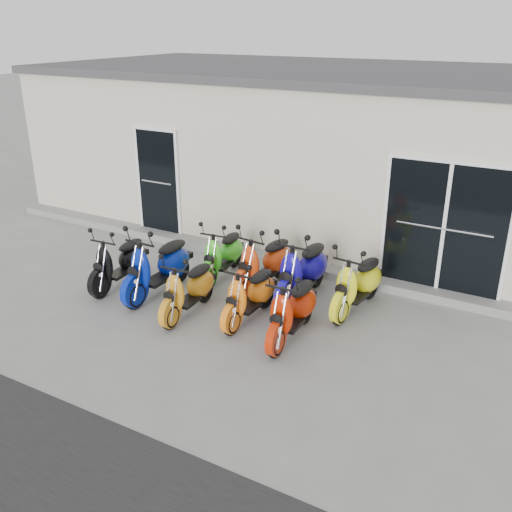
% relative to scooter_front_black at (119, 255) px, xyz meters
% --- Properties ---
extents(ground, '(80.00, 80.00, 0.00)m').
position_rel_scooter_front_black_xyz_m(ground, '(2.27, 0.16, -0.58)').
color(ground, gray).
rests_on(ground, ground).
extents(building, '(14.00, 6.00, 3.20)m').
position_rel_scooter_front_black_xyz_m(building, '(2.27, 5.36, 1.02)').
color(building, beige).
rests_on(building, ground).
extents(roof_cap, '(14.20, 6.20, 0.16)m').
position_rel_scooter_front_black_xyz_m(roof_cap, '(2.27, 5.36, 2.70)').
color(roof_cap, '#3F3F42').
rests_on(roof_cap, building).
extents(front_step, '(14.00, 0.40, 0.15)m').
position_rel_scooter_front_black_xyz_m(front_step, '(2.27, 2.18, -0.51)').
color(front_step, gray).
rests_on(front_step, ground).
extents(door_left, '(1.07, 0.08, 2.22)m').
position_rel_scooter_front_black_xyz_m(door_left, '(-0.93, 2.33, 0.68)').
color(door_left, black).
rests_on(door_left, front_step).
extents(door_right, '(2.02, 0.08, 2.22)m').
position_rel_scooter_front_black_xyz_m(door_right, '(4.87, 2.33, 0.68)').
color(door_right, black).
rests_on(door_right, front_step).
extents(scooter_front_black, '(0.68, 1.61, 1.16)m').
position_rel_scooter_front_black_xyz_m(scooter_front_black, '(0.00, 0.00, 0.00)').
color(scooter_front_black, black).
rests_on(scooter_front_black, ground).
extents(scooter_front_blue, '(0.68, 1.79, 1.32)m').
position_rel_scooter_front_black_xyz_m(scooter_front_blue, '(0.80, 0.07, 0.08)').
color(scooter_front_blue, '#061D98').
rests_on(scooter_front_blue, ground).
extents(scooter_front_orange_a, '(0.63, 1.54, 1.12)m').
position_rel_scooter_front_black_xyz_m(scooter_front_orange_a, '(1.64, -0.27, -0.02)').
color(scooter_front_orange_a, orange).
rests_on(scooter_front_orange_a, ground).
extents(scooter_front_orange_b, '(0.59, 1.52, 1.11)m').
position_rel_scooter_front_black_xyz_m(scooter_front_orange_b, '(2.57, 0.03, -0.03)').
color(scooter_front_orange_b, orange).
rests_on(scooter_front_orange_b, ground).
extents(scooter_front_red, '(0.66, 1.63, 1.19)m').
position_rel_scooter_front_black_xyz_m(scooter_front_red, '(3.38, -0.15, 0.01)').
color(scooter_front_red, '#B82204').
rests_on(scooter_front_red, ground).
extents(scooter_back_green, '(0.73, 1.60, 1.14)m').
position_rel_scooter_front_black_xyz_m(scooter_back_green, '(1.36, 1.18, -0.01)').
color(scooter_back_green, '#43DC29').
rests_on(scooter_back_green, ground).
extents(scooter_back_red, '(0.82, 1.75, 1.25)m').
position_rel_scooter_front_black_xyz_m(scooter_back_red, '(2.23, 1.11, 0.04)').
color(scooter_back_red, red).
rests_on(scooter_back_red, ground).
extents(scooter_back_blue, '(0.67, 1.82, 1.35)m').
position_rel_scooter_front_black_xyz_m(scooter_back_blue, '(2.98, 1.05, 0.09)').
color(scooter_back_blue, '#160CA1').
rests_on(scooter_back_blue, ground).
extents(scooter_back_yellow, '(0.77, 1.69, 1.21)m').
position_rel_scooter_front_black_xyz_m(scooter_back_yellow, '(3.89, 1.14, 0.03)').
color(scooter_back_yellow, '#F4F319').
rests_on(scooter_back_yellow, ground).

